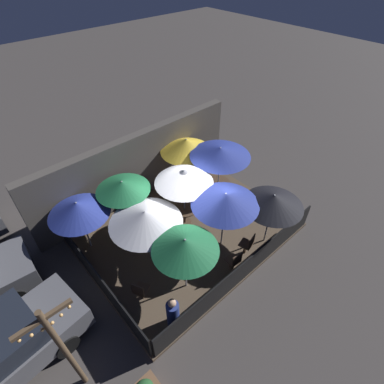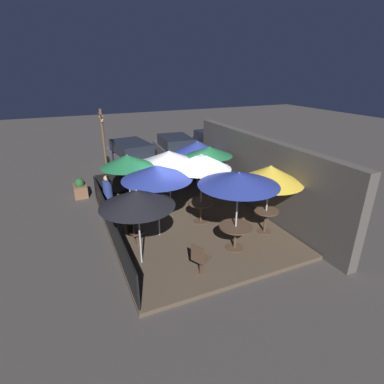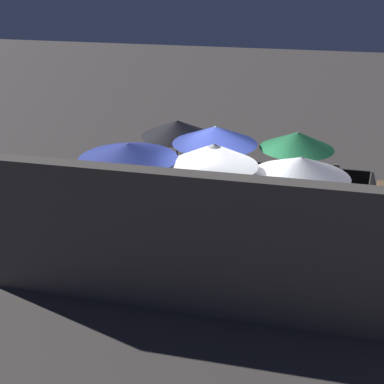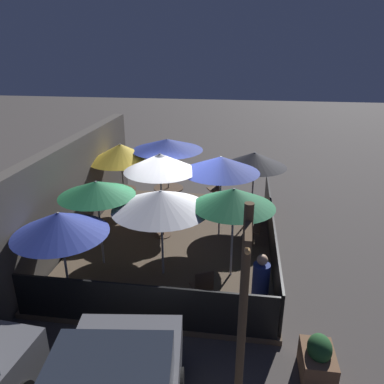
# 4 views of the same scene
# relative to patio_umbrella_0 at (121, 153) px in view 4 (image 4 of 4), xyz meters

# --- Properties ---
(ground_plane) EXTENTS (60.00, 60.00, 0.00)m
(ground_plane) POSITION_rel_patio_umbrella_0_xyz_m (-1.72, -2.03, -2.12)
(ground_plane) COLOR #423D3A
(patio_deck) EXTENTS (7.16, 5.39, 0.12)m
(patio_deck) POSITION_rel_patio_umbrella_0_xyz_m (-1.72, -2.03, -2.06)
(patio_deck) COLOR brown
(patio_deck) RESTS_ON ground_plane
(building_wall) EXTENTS (8.76, 0.36, 2.86)m
(building_wall) POSITION_rel_patio_umbrella_0_xyz_m (-1.72, 0.90, -0.69)
(building_wall) COLOR #4C4742
(building_wall) RESTS_ON ground_plane
(fence_front) EXTENTS (6.96, 0.05, 0.95)m
(fence_front) POSITION_rel_patio_umbrella_0_xyz_m (-1.72, -4.68, -1.53)
(fence_front) COLOR black
(fence_front) RESTS_ON patio_deck
(fence_side_left) EXTENTS (0.05, 5.19, 0.95)m
(fence_side_left) POSITION_rel_patio_umbrella_0_xyz_m (-5.25, -2.03, -1.53)
(fence_side_left) COLOR black
(fence_side_left) RESTS_ON patio_deck
(patio_umbrella_0) EXTENTS (2.06, 2.06, 2.28)m
(patio_umbrella_0) POSITION_rel_patio_umbrella_0_xyz_m (0.00, 0.00, 0.00)
(patio_umbrella_0) COLOR #B2B2B7
(patio_umbrella_0) RESTS_ON patio_deck
(patio_umbrella_1) EXTENTS (1.99, 1.99, 2.45)m
(patio_umbrella_1) POSITION_rel_patio_umbrella_0_xyz_m (-1.51, -1.61, 0.20)
(patio_umbrella_1) COLOR #B2B2B7
(patio_umbrella_1) RESTS_ON patio_deck
(patio_umbrella_2) EXTENTS (2.27, 2.27, 2.38)m
(patio_umbrella_2) POSITION_rel_patio_umbrella_0_xyz_m (0.43, -1.41, 0.20)
(patio_umbrella_2) COLOR #B2B2B7
(patio_umbrella_2) RESTS_ON patio_deck
(patio_umbrella_3) EXTENTS (1.88, 1.88, 2.22)m
(patio_umbrella_3) POSITION_rel_patio_umbrella_0_xyz_m (-3.23, -3.66, -0.00)
(patio_umbrella_3) COLOR #B2B2B7
(patio_umbrella_3) RESTS_ON patio_deck
(patio_umbrella_4) EXTENTS (2.24, 2.24, 2.15)m
(patio_umbrella_4) POSITION_rel_patio_umbrella_0_xyz_m (-3.41, -2.04, -0.08)
(patio_umbrella_4) COLOR #B2B2B7
(patio_umbrella_4) RESTS_ON patio_deck
(patio_umbrella_5) EXTENTS (1.81, 1.81, 2.20)m
(patio_umbrella_5) POSITION_rel_patio_umbrella_0_xyz_m (-3.17, -0.45, 0.02)
(patio_umbrella_5) COLOR #B2B2B7
(patio_umbrella_5) RESTS_ON patio_deck
(patio_umbrella_6) EXTENTS (1.94, 1.94, 2.08)m
(patio_umbrella_6) POSITION_rel_patio_umbrella_0_xyz_m (-4.69, -0.26, -0.15)
(patio_umbrella_6) COLOR #B2B2B7
(patio_umbrella_6) RESTS_ON patio_deck
(patio_umbrella_7) EXTENTS (1.96, 1.96, 2.17)m
(patio_umbrella_7) POSITION_rel_patio_umbrella_0_xyz_m (0.01, -4.16, -0.06)
(patio_umbrella_7) COLOR #B2B2B7
(patio_umbrella_7) RESTS_ON patio_deck
(patio_umbrella_8) EXTENTS (2.15, 2.15, 2.35)m
(patio_umbrella_8) POSITION_rel_patio_umbrella_0_xyz_m (-1.22, -3.22, 0.13)
(patio_umbrella_8) COLOR #B2B2B7
(patio_umbrella_8) RESTS_ON patio_deck
(dining_table_0) EXTENTS (0.80, 0.80, 0.78)m
(dining_table_0) POSITION_rel_patio_umbrella_0_xyz_m (0.00, 0.00, -1.39)
(dining_table_0) COLOR #4C3828
(dining_table_0) RESTS_ON patio_deck
(dining_table_1) EXTENTS (0.90, 0.90, 0.74)m
(dining_table_1) POSITION_rel_patio_umbrella_0_xyz_m (-1.51, -1.61, -1.41)
(dining_table_1) COLOR #4C3828
(dining_table_1) RESTS_ON patio_deck
(dining_table_2) EXTENTS (0.98, 0.98, 0.74)m
(dining_table_2) POSITION_rel_patio_umbrella_0_xyz_m (0.43, -1.41, -1.41)
(dining_table_2) COLOR #4C3828
(dining_table_2) RESTS_ON patio_deck
(patio_chair_0) EXTENTS (0.54, 0.54, 0.92)m
(patio_chair_0) POSITION_rel_patio_umbrella_0_xyz_m (-4.52, -3.12, -1.50)
(patio_chair_0) COLOR #4C3828
(patio_chair_0) RESTS_ON patio_deck
(patio_chair_1) EXTENTS (0.48, 0.48, 0.91)m
(patio_chair_1) POSITION_rel_patio_umbrella_0_xyz_m (-0.89, -4.10, -1.51)
(patio_chair_1) COLOR #4C3828
(patio_chair_1) RESTS_ON patio_deck
(patio_chair_2) EXTENTS (0.54, 0.54, 0.95)m
(patio_chair_2) POSITION_rel_patio_umbrella_0_xyz_m (1.19, -2.92, -1.48)
(patio_chair_2) COLOR #4C3828
(patio_chair_2) RESTS_ON patio_deck
(patio_chair_3) EXTENTS (0.43, 0.43, 0.93)m
(patio_chair_3) POSITION_rel_patio_umbrella_0_xyz_m (-1.74, -4.25, -1.49)
(patio_chair_3) COLOR #4C3828
(patio_chair_3) RESTS_ON patio_deck
(patron_0) EXTENTS (0.46, 0.46, 1.21)m
(patron_0) POSITION_rel_patio_umbrella_0_xyz_m (-4.27, -4.31, -1.46)
(patron_0) COLOR navy
(patron_0) RESTS_ON patio_deck
(planter_box) EXTENTS (0.77, 0.54, 0.83)m
(planter_box) POSITION_rel_patio_umbrella_0_xyz_m (-5.90, -5.23, -1.76)
(planter_box) COLOR brown
(planter_box) RESTS_ON ground_plane
(light_post) EXTENTS (1.10, 0.12, 3.52)m
(light_post) POSITION_rel_patio_umbrella_0_xyz_m (-6.80, -3.92, -0.14)
(light_post) COLOR brown
(light_post) RESTS_ON ground_plane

